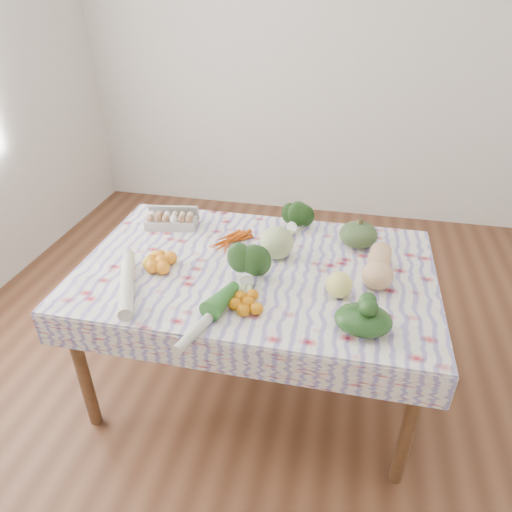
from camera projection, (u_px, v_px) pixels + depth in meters
ground at (256, 380)px, 2.56m from camera, size 4.50×4.50×0.00m
wall_back at (315, 53)px, 3.69m from camera, size 4.00×0.04×2.80m
dining_table at (256, 281)px, 2.20m from camera, size 1.60×1.00×0.75m
tablecloth at (256, 267)px, 2.16m from camera, size 1.66×1.06×0.01m
egg_carton at (171, 222)px, 2.47m from camera, size 0.29×0.15×0.07m
carrot_bunch at (231, 241)px, 2.33m from camera, size 0.26×0.25×0.04m
kale_bunch at (297, 219)px, 2.43m from camera, size 0.20×0.19×0.14m
kabocha_squash at (358, 234)px, 2.30m from camera, size 0.25×0.25×0.12m
cabbage at (277, 243)px, 2.19m from camera, size 0.18×0.18×0.16m
butternut_squash at (379, 265)px, 2.05m from camera, size 0.16×0.30×0.14m
orange_cluster at (162, 262)px, 2.13m from camera, size 0.21×0.21×0.07m
broccoli at (248, 271)px, 2.02m from camera, size 0.18×0.18×0.12m
mandarin_cluster at (248, 302)px, 1.88m from camera, size 0.24×0.24×0.06m
grapefruit at (339, 285)px, 1.93m from camera, size 0.12×0.12×0.12m
spinach_bag at (363, 320)px, 1.75m from camera, size 0.26×0.23×0.10m
daikon at (127, 286)px, 1.97m from camera, size 0.23×0.41×0.06m
leek at (208, 318)px, 1.80m from camera, size 0.16×0.41×0.04m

